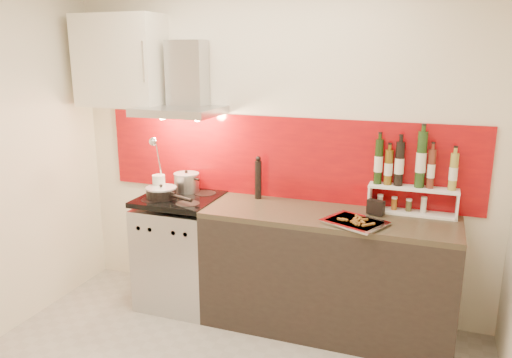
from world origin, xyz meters
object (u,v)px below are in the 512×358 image
at_px(stock_pot, 187,182).
at_px(range_stove, 181,252).
at_px(pepper_mill, 258,178).
at_px(baking_tray, 355,222).
at_px(counter, 327,272).
at_px(saute_pan, 162,193).

bearing_deg(stock_pot, range_stove, -84.63).
distance_m(range_stove, stock_pot, 0.57).
bearing_deg(pepper_mill, stock_pot, -176.35).
bearing_deg(baking_tray, range_stove, 173.86).
distance_m(pepper_mill, baking_tray, 0.90).
xyz_separation_m(range_stove, counter, (1.20, 0.00, 0.01)).
bearing_deg(range_stove, stock_pot, 95.37).
bearing_deg(saute_pan, pepper_mill, 21.78).
distance_m(counter, pepper_mill, 0.89).
distance_m(stock_pot, saute_pan, 0.26).
bearing_deg(pepper_mill, range_stove, -161.49).
distance_m(range_stove, pepper_mill, 0.88).
bearing_deg(counter, saute_pan, -176.25).
distance_m(counter, baking_tray, 0.53).
xyz_separation_m(counter, pepper_mill, (-0.61, 0.19, 0.61)).
bearing_deg(counter, stock_pot, 172.73).
xyz_separation_m(counter, saute_pan, (-1.31, -0.09, 0.50)).
relative_size(counter, pepper_mill, 5.29).
height_order(stock_pot, pepper_mill, pepper_mill).
bearing_deg(saute_pan, counter, 3.75).
distance_m(range_stove, counter, 1.20).
height_order(pepper_mill, baking_tray, pepper_mill).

